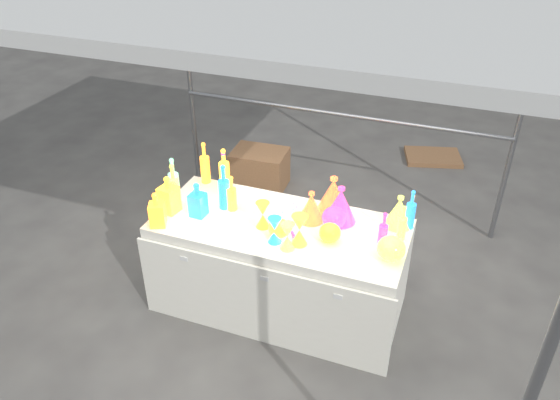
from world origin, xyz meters
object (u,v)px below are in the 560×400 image
(display_table, at_px, (280,266))
(globe_0, at_px, (279,229))
(cardboard_box_closed, at_px, (260,169))
(bottle_0, at_px, (224,167))
(lampshade_0, at_px, (311,206))
(decanter_0, at_px, (168,194))
(hourglass_0, at_px, (263,215))

(display_table, relative_size, globe_0, 12.20)
(display_table, height_order, cardboard_box_closed, display_table)
(bottle_0, distance_m, lampshade_0, 0.81)
(lampshade_0, bearing_deg, display_table, -162.88)
(cardboard_box_closed, xyz_separation_m, bottle_0, (0.24, -1.27, 0.71))
(cardboard_box_closed, bearing_deg, display_table, -66.38)
(decanter_0, relative_size, hourglass_0, 1.46)
(hourglass_0, bearing_deg, cardboard_box_closed, 113.45)
(cardboard_box_closed, relative_size, hourglass_0, 2.78)
(globe_0, distance_m, lampshade_0, 0.31)
(hourglass_0, bearing_deg, decanter_0, -175.82)
(bottle_0, bearing_deg, lampshade_0, -15.81)
(decanter_0, xyz_separation_m, hourglass_0, (0.71, 0.05, -0.05))
(bottle_0, bearing_deg, display_table, -31.13)
(hourglass_0, distance_m, globe_0, 0.17)
(cardboard_box_closed, xyz_separation_m, decanter_0, (0.02, -1.74, 0.69))
(bottle_0, bearing_deg, globe_0, -37.57)
(bottle_0, distance_m, globe_0, 0.82)
(bottle_0, distance_m, hourglass_0, 0.65)
(hourglass_0, bearing_deg, bottle_0, 139.47)
(display_table, bearing_deg, hourglass_0, -147.58)
(display_table, bearing_deg, lampshade_0, 36.29)
(cardboard_box_closed, relative_size, lampshade_0, 2.42)
(display_table, height_order, bottle_0, bottle_0)
(globe_0, relative_size, lampshade_0, 0.66)
(display_table, height_order, hourglass_0, hourglass_0)
(hourglass_0, xyz_separation_m, lampshade_0, (0.29, 0.20, 0.01))
(display_table, xyz_separation_m, cardboard_box_closed, (-0.83, 1.63, -0.17))
(cardboard_box_closed, distance_m, lampshade_0, 1.92)
(cardboard_box_closed, xyz_separation_m, globe_0, (0.88, -1.76, 0.61))
(decanter_0, height_order, lampshade_0, decanter_0)
(decanter_0, height_order, globe_0, decanter_0)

